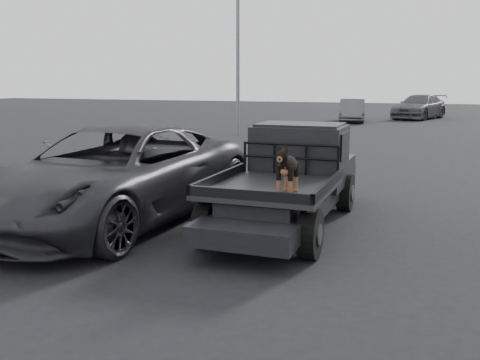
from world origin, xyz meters
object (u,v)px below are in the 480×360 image
at_px(distant_car_a, 352,110).
at_px(parked_suv, 115,174).
at_px(distant_car_b, 419,107).
at_px(dog, 288,169).
at_px(flatbed_ute, 287,201).

bearing_deg(distant_car_a, parked_suv, -99.00).
relative_size(distant_car_a, distant_car_b, 0.78).
bearing_deg(dog, distant_car_a, 96.52).
height_order(flatbed_ute, distant_car_a, distant_car_a).
height_order(dog, parked_suv, parked_suv).
distance_m(dog, distant_car_b, 32.03).
height_order(distant_car_a, distant_car_b, distant_car_b).
height_order(dog, distant_car_b, distant_car_b).
distance_m(dog, distant_car_a, 27.64).
relative_size(dog, distant_car_b, 0.13).
bearing_deg(flatbed_ute, distant_car_a, 96.00).
xyz_separation_m(flatbed_ute, distant_car_b, (1.24, 30.55, 0.37)).
distance_m(parked_suv, distant_car_b, 31.65).
bearing_deg(distant_car_b, distant_car_a, -112.52).
height_order(flatbed_ute, distant_car_b, distant_car_b).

